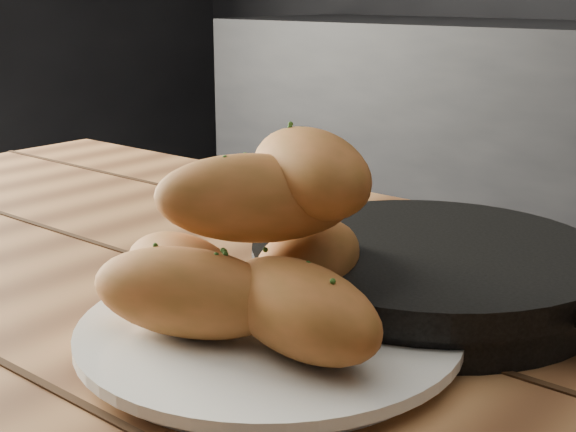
% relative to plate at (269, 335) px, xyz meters
% --- Properties ---
extents(plate, '(0.26, 0.26, 0.02)m').
position_rel_plate_xyz_m(plate, '(0.00, 0.00, 0.00)').
color(plate, white).
rests_on(plate, table).
extents(bread_rolls, '(0.24, 0.22, 0.13)m').
position_rel_plate_xyz_m(bread_rolls, '(-0.01, -0.01, 0.06)').
color(bread_rolls, '#AC5D2F').
rests_on(bread_rolls, plate).
extents(skillet, '(0.41, 0.28, 0.05)m').
position_rel_plate_xyz_m(skillet, '(0.04, 0.15, 0.01)').
color(skillet, black).
rests_on(skillet, table).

